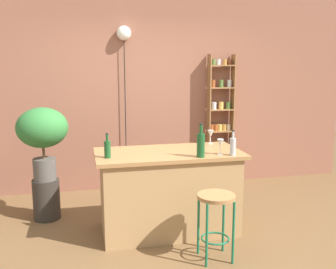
% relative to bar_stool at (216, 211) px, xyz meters
% --- Properties ---
extents(ground, '(12.00, 12.00, 0.00)m').
position_rel_bar_stool_xyz_m(ground, '(-0.29, 0.42, -0.48)').
color(ground, brown).
extents(back_wall, '(6.40, 0.10, 2.80)m').
position_rel_bar_stool_xyz_m(back_wall, '(-0.29, 2.37, 0.92)').
color(back_wall, '#8C5642').
rests_on(back_wall, ground).
extents(kitchen_counter, '(1.56, 0.78, 0.89)m').
position_rel_bar_stool_xyz_m(kitchen_counter, '(-0.29, 0.72, -0.03)').
color(kitchen_counter, '#A87F51').
rests_on(kitchen_counter, ground).
extents(bar_stool, '(0.35, 0.35, 0.64)m').
position_rel_bar_stool_xyz_m(bar_stool, '(0.00, 0.00, 0.00)').
color(bar_stool, '#196642').
rests_on(bar_stool, ground).
extents(spice_shelf, '(0.39, 0.16, 1.96)m').
position_rel_bar_stool_xyz_m(spice_shelf, '(0.85, 2.22, 0.47)').
color(spice_shelf, olive).
rests_on(spice_shelf, ground).
extents(plant_stool, '(0.31, 0.31, 0.48)m').
position_rel_bar_stool_xyz_m(plant_stool, '(-1.63, 1.36, -0.24)').
color(plant_stool, '#2D2823').
rests_on(plant_stool, ground).
extents(potted_plant, '(0.58, 0.52, 0.85)m').
position_rel_bar_stool_xyz_m(potted_plant, '(-1.63, 1.36, 0.57)').
color(potted_plant, '#514C47').
rests_on(potted_plant, plant_stool).
extents(bottle_soda_blue, '(0.07, 0.07, 0.25)m').
position_rel_bar_stool_xyz_m(bottle_soda_blue, '(-0.94, 0.59, 0.51)').
color(bottle_soda_blue, '#194C23').
rests_on(bottle_soda_blue, kitchen_counter).
extents(bottle_vinegar, '(0.08, 0.08, 0.35)m').
position_rel_bar_stool_xyz_m(bottle_vinegar, '(-0.02, 0.42, 0.55)').
color(bottle_vinegar, '#194C23').
rests_on(bottle_vinegar, kitchen_counter).
extents(bottle_wine_red, '(0.06, 0.06, 0.26)m').
position_rel_bar_stool_xyz_m(bottle_wine_red, '(0.32, 0.41, 0.51)').
color(bottle_wine_red, '#B2B2B7').
rests_on(bottle_wine_red, kitchen_counter).
extents(wine_glass_left, '(0.07, 0.07, 0.16)m').
position_rel_bar_stool_xyz_m(wine_glass_left, '(0.21, 0.48, 0.53)').
color(wine_glass_left, silver).
rests_on(wine_glass_left, kitchen_counter).
extents(wine_glass_center, '(0.07, 0.07, 0.16)m').
position_rel_bar_stool_xyz_m(wine_glass_center, '(0.28, 1.01, 0.53)').
color(wine_glass_center, silver).
rests_on(wine_glass_center, kitchen_counter).
extents(pendant_globe_light, '(0.20, 0.20, 2.34)m').
position_rel_bar_stool_xyz_m(pendant_globe_light, '(-0.57, 2.26, 1.71)').
color(pendant_globe_light, black).
rests_on(pendant_globe_light, ground).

